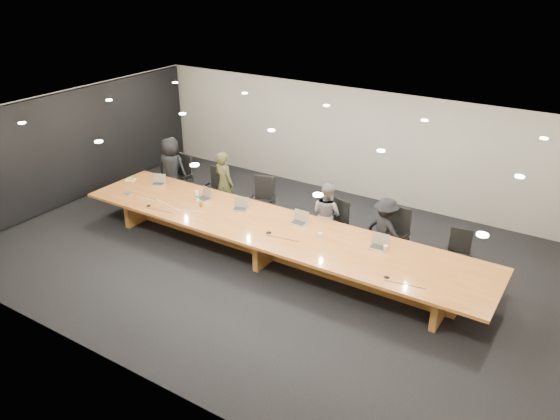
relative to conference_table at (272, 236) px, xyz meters
The scene contains 29 objects.
ground 0.52m from the conference_table, ahead, with size 12.00×12.00×0.00m, color black.
back_wall 4.10m from the conference_table, 90.00° to the left, with size 12.00×0.02×2.80m, color #AFA99F.
left_wall_panel 6.00m from the conference_table, behind, with size 0.08×7.84×2.74m, color black.
conference_table is the anchor object (origin of this frame).
chair_far_left 3.96m from the conference_table, 160.18° to the left, with size 0.60×0.60×1.18m, color black, non-canonical shape.
chair_left 2.80m from the conference_table, 153.71° to the left, with size 0.56×0.56×1.10m, color black, non-canonical shape.
chair_mid_left 1.69m from the conference_table, 131.21° to the left, with size 0.58×0.58×1.14m, color black, non-canonical shape.
chair_mid_right 1.43m from the conference_table, 56.06° to the left, with size 0.54×0.54×1.05m, color black, non-canonical shape.
chair_right 2.47m from the conference_table, 31.22° to the left, with size 0.58×0.58×1.15m, color black, non-canonical shape.
chair_far_right 3.68m from the conference_table, 21.10° to the left, with size 0.51×0.51×1.00m, color black, non-canonical shape.
person_a 4.07m from the conference_table, 162.06° to the left, with size 0.80×0.52×1.64m, color black.
person_b 2.50m from the conference_table, 150.59° to the left, with size 0.58×0.38×1.60m, color #34341C.
person_c 1.34m from the conference_table, 61.30° to the left, with size 0.70×0.54×1.43m, color #5F5E61.
person_d 2.29m from the conference_table, 30.65° to the left, with size 0.90×0.52×1.40m, color black.
laptop_a 3.58m from the conference_table, behind, with size 0.31×0.22×0.24m, color #C1B694, non-canonical shape.
laptop_b 2.12m from the conference_table, behind, with size 0.33×0.24×0.26m, color tan, non-canonical shape.
laptop_c 1.13m from the conference_table, 163.34° to the left, with size 0.32×0.24×0.26m, color tan, non-canonical shape.
laptop_d 0.66m from the conference_table, 45.76° to the left, with size 0.33×0.24×0.26m, color tan, non-canonical shape.
laptop_e 2.23m from the conference_table, ahead, with size 0.34×0.25×0.27m, color tan, non-canonical shape.
water_bottle 2.14m from the conference_table, behind, with size 0.08×0.08×0.24m, color silver.
amber_mug 1.86m from the conference_table, behind, with size 0.07×0.07×0.09m, color brown.
paper_cup_near 1.09m from the conference_table, ahead, with size 0.08×0.08×0.10m, color silver.
paper_cup_far 2.36m from the conference_table, ahead, with size 0.09×0.09×0.10m, color silver.
notepad 4.32m from the conference_table, behind, with size 0.22×0.18×0.01m, color white.
lime_gadget 4.31m from the conference_table, behind, with size 0.17×0.10×0.03m, color #50BD32.
av_box 3.75m from the conference_table, behind, with size 0.18×0.14×0.03m, color silver.
mic_left 2.91m from the conference_table, 167.78° to the right, with size 0.11×0.11×0.03m, color black.
mic_center 0.38m from the conference_table, 70.29° to the right, with size 0.12×0.12×0.03m, color black.
mic_right 2.78m from the conference_table, 11.89° to the right, with size 0.11×0.11×0.03m, color black.
Camera 1 is at (5.42, -8.26, 5.75)m, focal length 35.00 mm.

